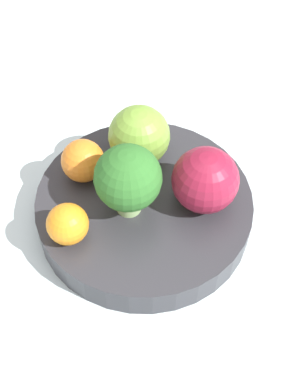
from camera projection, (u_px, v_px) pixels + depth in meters
ground_plane at (144, 230)px, 0.53m from camera, size 6.00×6.00×0.00m
table_surface at (144, 224)px, 0.52m from camera, size 1.20×1.20×0.02m
bowl at (144, 209)px, 0.50m from camera, size 0.20×0.20×0.03m
broccoli at (128, 179)px, 0.45m from camera, size 0.06×0.06×0.07m
apple_red at (139, 136)px, 0.49m from camera, size 0.06×0.06×0.06m
apple_green at (205, 180)px, 0.46m from camera, size 0.06×0.06×0.06m
orange_front at (83, 161)px, 0.49m from camera, size 0.04×0.04×0.04m
orange_back at (68, 224)px, 0.45m from camera, size 0.04×0.04×0.04m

